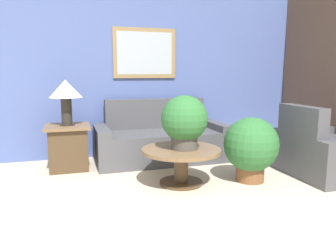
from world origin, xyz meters
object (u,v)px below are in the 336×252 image
at_px(couch_main, 161,141).
at_px(armchair, 323,153).
at_px(potted_plant_floor, 251,147).
at_px(coffee_table, 181,158).
at_px(table_lamp, 66,92).
at_px(potted_plant_on_table, 184,121).
at_px(side_table, 68,147).

xyz_separation_m(couch_main, armchair, (1.77, -1.32, -0.00)).
bearing_deg(couch_main, armchair, -36.65).
bearing_deg(potted_plant_floor, armchair, -2.97).
xyz_separation_m(coffee_table, table_lamp, (-1.25, 1.03, 0.73)).
bearing_deg(couch_main, table_lamp, -176.05).
bearing_deg(potted_plant_on_table, potted_plant_floor, -8.37).
relative_size(coffee_table, side_table, 1.53).
bearing_deg(potted_plant_floor, potted_plant_on_table, 171.63).
bearing_deg(armchair, coffee_table, 85.40).
relative_size(side_table, table_lamp, 0.99).
xyz_separation_m(potted_plant_on_table, potted_plant_floor, (0.80, -0.12, -0.33)).
bearing_deg(coffee_table, table_lamp, 140.45).
xyz_separation_m(side_table, potted_plant_on_table, (1.28, -1.05, 0.45)).
bearing_deg(coffee_table, potted_plant_floor, -9.48).
bearing_deg(table_lamp, side_table, 116.57).
height_order(armchair, potted_plant_floor, armchair).
height_order(coffee_table, potted_plant_on_table, potted_plant_on_table).
bearing_deg(side_table, coffee_table, -39.55).
xyz_separation_m(table_lamp, potted_plant_on_table, (1.28, -1.05, -0.29)).
bearing_deg(table_lamp, armchair, -21.60).
relative_size(side_table, potted_plant_floor, 0.77).
xyz_separation_m(couch_main, side_table, (-1.32, -0.09, 0.02)).
height_order(coffee_table, table_lamp, table_lamp).
relative_size(coffee_table, potted_plant_on_table, 1.48).
distance_m(armchair, coffee_table, 1.85).
height_order(side_table, potted_plant_on_table, potted_plant_on_table).
distance_m(coffee_table, potted_plant_floor, 0.85).
bearing_deg(potted_plant_floor, coffee_table, 170.52).
bearing_deg(table_lamp, couch_main, 3.95).
bearing_deg(couch_main, potted_plant_floor, -58.98).
distance_m(armchair, side_table, 3.32).
bearing_deg(coffee_table, potted_plant_on_table, -35.49).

